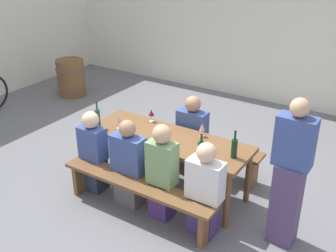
{
  "coord_description": "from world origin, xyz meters",
  "views": [
    {
      "loc": [
        2.43,
        -3.75,
        3.0
      ],
      "look_at": [
        0.0,
        0.0,
        0.9
      ],
      "focal_mm": 43.57,
      "sensor_mm": 36.0,
      "label": 1
    }
  ],
  "objects_px": {
    "wine_bottle_2": "(201,150)",
    "bench_near": "(137,189)",
    "wine_bottle_0": "(98,118)",
    "wine_bottle_1": "(234,148)",
    "wine_glass_0": "(151,113)",
    "wine_barrel": "(71,78)",
    "seated_guest_far_0": "(192,138)",
    "standing_host": "(290,177)",
    "wine_glass_2": "(202,127)",
    "seated_guest_near_0": "(93,153)",
    "tasting_table": "(168,143)",
    "bench_far": "(193,145)",
    "seated_guest_near_1": "(129,166)",
    "seated_guest_near_3": "(205,192)",
    "seated_guest_near_2": "(162,174)",
    "wine_glass_1": "(118,119)"
  },
  "relations": [
    {
      "from": "wine_bottle_2",
      "to": "bench_near",
      "type": "bearing_deg",
      "value": -145.74
    },
    {
      "from": "wine_bottle_0",
      "to": "wine_bottle_1",
      "type": "relative_size",
      "value": 1.04
    },
    {
      "from": "bench_near",
      "to": "wine_bottle_0",
      "type": "distance_m",
      "value": 1.14
    },
    {
      "from": "wine_glass_0",
      "to": "wine_barrel",
      "type": "bearing_deg",
      "value": 153.43
    },
    {
      "from": "seated_guest_far_0",
      "to": "standing_host",
      "type": "bearing_deg",
      "value": 66.34
    },
    {
      "from": "wine_glass_2",
      "to": "seated_guest_near_0",
      "type": "relative_size",
      "value": 0.16
    },
    {
      "from": "tasting_table",
      "to": "seated_guest_near_0",
      "type": "distance_m",
      "value": 0.95
    },
    {
      "from": "wine_barrel",
      "to": "wine_bottle_0",
      "type": "bearing_deg",
      "value": -38.22
    },
    {
      "from": "wine_bottle_1",
      "to": "wine_glass_0",
      "type": "bearing_deg",
      "value": 167.43
    },
    {
      "from": "seated_guest_far_0",
      "to": "wine_bottle_2",
      "type": "bearing_deg",
      "value": 35.64
    },
    {
      "from": "wine_glass_0",
      "to": "seated_guest_near_0",
      "type": "relative_size",
      "value": 0.16
    },
    {
      "from": "seated_guest_near_0",
      "to": "seated_guest_far_0",
      "type": "height_order",
      "value": "seated_guest_far_0"
    },
    {
      "from": "bench_far",
      "to": "wine_glass_0",
      "type": "relative_size",
      "value": 11.65
    },
    {
      "from": "seated_guest_near_1",
      "to": "wine_barrel",
      "type": "xyz_separation_m",
      "value": [
        -3.3,
        2.32,
        -0.15
      ]
    },
    {
      "from": "seated_guest_near_1",
      "to": "wine_bottle_2",
      "type": "bearing_deg",
      "value": -72.75
    },
    {
      "from": "wine_bottle_0",
      "to": "wine_barrel",
      "type": "height_order",
      "value": "wine_bottle_0"
    },
    {
      "from": "wine_bottle_1",
      "to": "wine_bottle_2",
      "type": "distance_m",
      "value": 0.37
    },
    {
      "from": "seated_guest_near_3",
      "to": "wine_barrel",
      "type": "xyz_separation_m",
      "value": [
        -4.32,
        2.32,
        -0.16
      ]
    },
    {
      "from": "bench_far",
      "to": "seated_guest_near_2",
      "type": "xyz_separation_m",
      "value": [
        0.25,
        -1.16,
        0.22
      ]
    },
    {
      "from": "wine_glass_2",
      "to": "wine_bottle_1",
      "type": "bearing_deg",
      "value": -26.26
    },
    {
      "from": "seated_guest_near_1",
      "to": "seated_guest_near_3",
      "type": "relative_size",
      "value": 1.0
    },
    {
      "from": "wine_glass_2",
      "to": "seated_guest_near_1",
      "type": "height_order",
      "value": "seated_guest_near_1"
    },
    {
      "from": "seated_guest_near_2",
      "to": "seated_guest_near_3",
      "type": "xyz_separation_m",
      "value": [
        0.54,
        -0.0,
        -0.04
      ]
    },
    {
      "from": "wine_bottle_0",
      "to": "seated_guest_near_0",
      "type": "bearing_deg",
      "value": -63.2
    },
    {
      "from": "seated_guest_near_3",
      "to": "seated_guest_near_1",
      "type": "bearing_deg",
      "value": 90.0
    },
    {
      "from": "wine_glass_2",
      "to": "seated_guest_far_0",
      "type": "relative_size",
      "value": 0.15
    },
    {
      "from": "seated_guest_near_0",
      "to": "bench_far",
      "type": "bearing_deg",
      "value": -34.27
    },
    {
      "from": "wine_bottle_1",
      "to": "seated_guest_near_3",
      "type": "relative_size",
      "value": 0.3
    },
    {
      "from": "wine_glass_1",
      "to": "standing_host",
      "type": "relative_size",
      "value": 0.11
    },
    {
      "from": "seated_guest_far_0",
      "to": "seated_guest_near_0",
      "type": "bearing_deg",
      "value": -39.95
    },
    {
      "from": "wine_glass_1",
      "to": "seated_guest_far_0",
      "type": "distance_m",
      "value": 1.02
    },
    {
      "from": "wine_bottle_0",
      "to": "wine_glass_2",
      "type": "relative_size",
      "value": 1.97
    },
    {
      "from": "seated_guest_near_0",
      "to": "seated_guest_far_0",
      "type": "relative_size",
      "value": 0.95
    },
    {
      "from": "wine_glass_1",
      "to": "wine_glass_2",
      "type": "bearing_deg",
      "value": 20.81
    },
    {
      "from": "wine_glass_0",
      "to": "seated_guest_near_1",
      "type": "distance_m",
      "value": 0.88
    },
    {
      "from": "wine_bottle_1",
      "to": "seated_guest_far_0",
      "type": "xyz_separation_m",
      "value": [
        -0.83,
        0.53,
        -0.33
      ]
    },
    {
      "from": "seated_guest_near_2",
      "to": "wine_bottle_1",
      "type": "bearing_deg",
      "value": -53.34
    },
    {
      "from": "wine_bottle_0",
      "to": "wine_glass_1",
      "type": "distance_m",
      "value": 0.28
    },
    {
      "from": "wine_glass_1",
      "to": "seated_guest_near_2",
      "type": "bearing_deg",
      "value": -21.99
    },
    {
      "from": "seated_guest_near_3",
      "to": "tasting_table",
      "type": "bearing_deg",
      "value": 57.49
    },
    {
      "from": "bench_far",
      "to": "standing_host",
      "type": "xyz_separation_m",
      "value": [
        1.56,
        -0.81,
        0.44
      ]
    },
    {
      "from": "bench_near",
      "to": "standing_host",
      "type": "height_order",
      "value": "standing_host"
    },
    {
      "from": "wine_bottle_2",
      "to": "seated_guest_near_3",
      "type": "distance_m",
      "value": 0.46
    },
    {
      "from": "wine_glass_1",
      "to": "wine_bottle_1",
      "type": "bearing_deg",
      "value": 4.08
    },
    {
      "from": "wine_barrel",
      "to": "seated_guest_near_1",
      "type": "bearing_deg",
      "value": -35.1
    },
    {
      "from": "wine_bottle_1",
      "to": "standing_host",
      "type": "bearing_deg",
      "value": -10.94
    },
    {
      "from": "wine_bottle_0",
      "to": "wine_glass_0",
      "type": "relative_size",
      "value": 2.0
    },
    {
      "from": "bench_near",
      "to": "bench_far",
      "type": "xyz_separation_m",
      "value": [
        0.0,
        1.31,
        0.0
      ]
    },
    {
      "from": "tasting_table",
      "to": "bench_near",
      "type": "bearing_deg",
      "value": -90.0
    },
    {
      "from": "wine_bottle_1",
      "to": "seated_guest_near_1",
      "type": "xyz_separation_m",
      "value": [
        -1.12,
        -0.48,
        -0.35
      ]
    }
  ]
}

